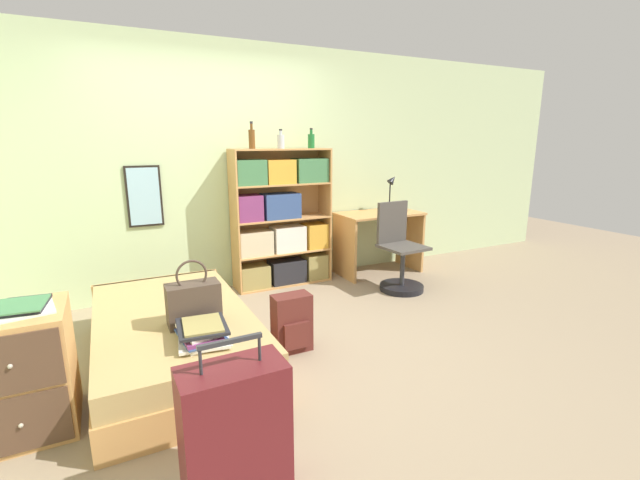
{
  "coord_description": "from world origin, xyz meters",
  "views": [
    {
      "loc": [
        -1.02,
        -3.06,
        1.61
      ],
      "look_at": [
        0.62,
        0.19,
        0.75
      ],
      "focal_mm": 24.0,
      "sensor_mm": 36.0,
      "label": 1
    }
  ],
  "objects": [
    {
      "name": "desk_chair",
      "position": [
        1.77,
        0.55,
        0.31
      ],
      "size": [
        0.47,
        0.47,
        0.95
      ],
      "color": "black",
      "rests_on": "ground_plane"
    },
    {
      "name": "desk",
      "position": [
        1.91,
        1.16,
        0.51
      ],
      "size": [
        1.0,
        0.57,
        0.75
      ],
      "color": "tan",
      "rests_on": "ground_plane"
    },
    {
      "name": "backpack",
      "position": [
        0.16,
        -0.23,
        0.22
      ],
      "size": [
        0.29,
        0.19,
        0.45
      ],
      "color": "#56231E",
      "rests_on": "ground_plane"
    },
    {
      "name": "bed",
      "position": [
        -0.68,
        0.02,
        0.19
      ],
      "size": [
        1.07,
        1.89,
        0.38
      ],
      "color": "tan",
      "rests_on": "ground_plane"
    },
    {
      "name": "handbag",
      "position": [
        -0.57,
        -0.26,
        0.53
      ],
      "size": [
        0.35,
        0.17,
        0.45
      ],
      "color": "#47382D",
      "rests_on": "bed"
    },
    {
      "name": "wall_back",
      "position": [
        -0.0,
        1.5,
        1.3
      ],
      "size": [
        10.0,
        0.09,
        2.6
      ],
      "color": "beige",
      "rests_on": "ground_plane"
    },
    {
      "name": "bottle_clear",
      "position": [
        1.04,
        1.24,
        1.6
      ],
      "size": [
        0.07,
        0.07,
        0.21
      ],
      "color": "#1E6B2D",
      "rests_on": "bookcase"
    },
    {
      "name": "magazine_pile_on_dresser",
      "position": [
        -1.49,
        -0.4,
        0.72
      ],
      "size": [
        0.35,
        0.37,
        0.04
      ],
      "color": "silver",
      "rests_on": "dresser"
    },
    {
      "name": "ground_plane",
      "position": [
        0.0,
        0.0,
        0.0
      ],
      "size": [
        14.0,
        14.0,
        0.0
      ],
      "primitive_type": "plane",
      "color": "gray"
    },
    {
      "name": "dresser",
      "position": [
        -1.53,
        -0.42,
        0.35
      ],
      "size": [
        0.49,
        0.52,
        0.71
      ],
      "color": "tan",
      "rests_on": "ground_plane"
    },
    {
      "name": "suitcase",
      "position": [
        -0.62,
        -1.42,
        0.33
      ],
      "size": [
        0.47,
        0.25,
        0.79
      ],
      "color": "#5B191E",
      "rests_on": "ground_plane"
    },
    {
      "name": "book_stack_on_bed",
      "position": [
        -0.58,
        -0.55,
        0.44
      ],
      "size": [
        0.35,
        0.4,
        0.12
      ],
      "color": "silver",
      "rests_on": "bed"
    },
    {
      "name": "desk_lamp",
      "position": [
        2.13,
        1.24,
        1.05
      ],
      "size": [
        0.15,
        0.11,
        0.45
      ],
      "color": "black",
      "rests_on": "desk"
    },
    {
      "name": "bookcase",
      "position": [
        0.67,
        1.28,
        0.71
      ],
      "size": [
        1.09,
        0.32,
        1.51
      ],
      "color": "tan",
      "rests_on": "ground_plane"
    },
    {
      "name": "bottle_green",
      "position": [
        0.37,
        1.26,
        1.62
      ],
      "size": [
        0.07,
        0.07,
        0.27
      ],
      "color": "brown",
      "rests_on": "bookcase"
    },
    {
      "name": "bottle_brown",
      "position": [
        0.69,
        1.25,
        1.59
      ],
      "size": [
        0.08,
        0.08,
        0.2
      ],
      "color": "#B7BCC1",
      "rests_on": "bookcase"
    }
  ]
}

